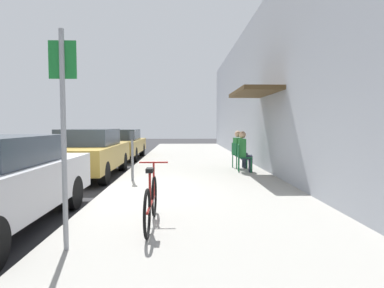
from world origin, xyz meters
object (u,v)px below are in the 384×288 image
Objects in this scene: parked_car_1 at (89,152)px; cafe_chair_1 at (238,154)px; seated_patron_0 at (244,150)px; seated_patron_1 at (239,148)px; parked_car_2 at (122,144)px; street_sign at (63,123)px; parking_meter at (132,152)px; bicycle_0 at (151,202)px; cafe_chair_0 at (242,156)px.

cafe_chair_1 is at bearing 11.56° from parked_car_1.
seated_patron_1 is at bearing 89.98° from seated_patron_0.
seated_patron_1 is at bearing -42.54° from parked_car_2.
street_sign reaches higher than seated_patron_0.
seated_patron_1 is at bearing 11.33° from cafe_chair_1.
parked_car_2 is 3.41× the size of seated_patron_0.
street_sign is at bearing -117.99° from seated_patron_0.
seated_patron_1 is (3.30, 2.35, -0.07)m from parking_meter.
parked_car_1 is 4.90m from cafe_chair_1.
bicycle_0 is (0.93, 0.88, -1.16)m from street_sign.
parked_car_1 is 5.45m from parked_car_2.
cafe_chair_0 is 0.85m from cafe_chair_1.
street_sign is 2.99× the size of cafe_chair_1.
parked_car_1 is at bearing -168.44° from seated_patron_1.
parked_car_2 is 7.16m from cafe_chair_0.
parked_car_2 is at bearing 132.02° from cafe_chair_0.
seated_patron_0 is at bearing 24.15° from parking_meter.
parked_car_1 is at bearing 103.62° from street_sign.
bicycle_0 is 1.33× the size of seated_patron_1.
cafe_chair_0 is at bearing -90.06° from cafe_chair_1.
parked_car_1 reaches higher than seated_patron_1.
parked_car_1 reaches higher than parked_car_2.
parking_meter is 1.02× the size of seated_patron_1.
bicycle_0 is 6.76m from seated_patron_1.
seated_patron_1 is at bearing 86.04° from cafe_chair_0.
cafe_chair_1 is at bearing -42.97° from parked_car_2.
seated_patron_0 is at bearing -47.67° from parked_car_2.
parked_car_1 reaches higher than cafe_chair_1.
cafe_chair_0 is at bearing 24.65° from parking_meter.
cafe_chair_1 is (4.80, 0.98, -0.14)m from parked_car_1.
parking_meter reaches higher than seated_patron_1.
parking_meter is 4.01m from cafe_chair_1.
cafe_chair_0 is at bearing 172.69° from seated_patron_0.
street_sign reaches higher than bicycle_0.
seated_patron_1 reaches higher than bicycle_0.
seated_patron_0 is (0.06, -0.01, 0.19)m from cafe_chair_0.
parking_meter is 4.07m from bicycle_0.
parking_meter is 4.89m from street_sign.
street_sign is 1.73m from bicycle_0.
seated_patron_1 is at bearing 11.56° from parked_car_1.
street_sign is (1.50, -6.19, 0.88)m from parked_car_1.
street_sign is at bearing -82.66° from parked_car_2.
parked_car_2 is at bearing 97.34° from street_sign.
bicycle_0 is 5.93m from cafe_chair_0.
seated_patron_0 is at bearing -7.31° from cafe_chair_0.
bicycle_0 is 6.73m from cafe_chair_1.
cafe_chair_1 is at bearing 93.90° from seated_patron_0.
parked_car_2 is 2.57× the size of bicycle_0.
parking_meter reaches higher than bicycle_0.
parked_car_1 is 5.85m from bicycle_0.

